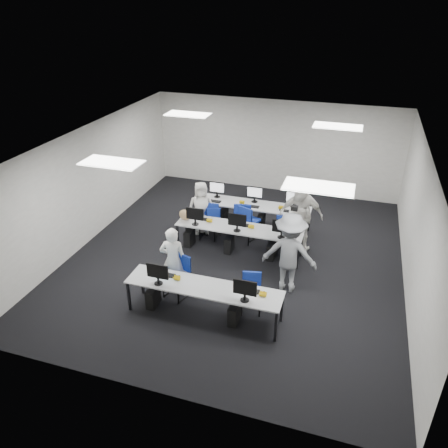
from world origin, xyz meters
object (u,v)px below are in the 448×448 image
(desk_mid, at_px, (239,229))
(chair_7, at_px, (285,234))
(chair_0, at_px, (178,284))
(chair_3, at_px, (241,230))
(student_1, at_px, (297,220))
(student_2, at_px, (201,208))
(chair_2, at_px, (209,227))
(photographer, at_px, (290,253))
(desk_front, at_px, (204,289))
(student_3, at_px, (301,215))
(chair_1, at_px, (251,299))
(chair_6, at_px, (249,227))
(chair_5, at_px, (214,224))
(student_0, at_px, (173,260))
(chair_4, at_px, (287,241))

(desk_mid, xyz_separation_m, chair_7, (1.04, 0.85, -0.41))
(chair_0, bearing_deg, chair_3, 92.66)
(student_1, bearing_deg, chair_7, -31.47)
(desk_mid, distance_m, chair_7, 1.41)
(student_2, bearing_deg, chair_3, -30.77)
(chair_2, xyz_separation_m, photographer, (2.44, -1.71, 0.65))
(desk_front, bearing_deg, student_3, 66.93)
(desk_mid, relative_size, chair_1, 3.83)
(chair_0, height_order, chair_2, chair_0)
(desk_mid, height_order, chair_7, chair_7)
(chair_6, xyz_separation_m, student_1, (1.30, -0.22, 0.52))
(chair_6, bearing_deg, chair_5, -155.76)
(student_1, height_order, student_2, student_1)
(desk_mid, xyz_separation_m, chair_3, (-0.11, 0.62, -0.37))
(student_0, relative_size, student_3, 0.84)
(chair_6, height_order, chair_7, chair_6)
(chair_1, relative_size, student_1, 0.51)
(desk_mid, height_order, photographer, photographer)
(chair_7, bearing_deg, chair_4, -60.98)
(student_0, relative_size, photographer, 0.84)
(chair_0, height_order, chair_5, chair_0)
(chair_1, xyz_separation_m, chair_4, (0.28, 2.59, 0.03))
(chair_2, height_order, student_1, student_1)
(desk_mid, relative_size, student_1, 1.96)
(chair_6, bearing_deg, desk_mid, -71.30)
(chair_3, bearing_deg, student_2, 163.84)
(chair_7, xyz_separation_m, student_0, (-1.97, -2.83, 0.52))
(chair_2, bearing_deg, chair_1, -59.72)
(photographer, bearing_deg, chair_5, -38.95)
(student_3, bearing_deg, chair_3, -179.57)
(chair_1, xyz_separation_m, chair_6, (-0.84, 3.01, 0.04))
(chair_6, distance_m, chair_7, 1.01)
(desk_mid, bearing_deg, photographer, -38.50)
(student_0, distance_m, student_2, 2.74)
(chair_1, relative_size, chair_6, 0.88)
(chair_1, height_order, chair_4, chair_4)
(chair_2, bearing_deg, student_1, -1.53)
(desk_front, relative_size, chair_3, 3.30)
(desk_mid, bearing_deg, desk_front, -90.00)
(desk_front, xyz_separation_m, student_3, (1.42, 3.33, 0.25))
(desk_front, height_order, chair_3, chair_3)
(chair_3, bearing_deg, chair_0, -114.01)
(chair_1, distance_m, chair_6, 3.12)
(desk_front, height_order, student_1, student_1)
(chair_5, xyz_separation_m, student_3, (2.37, -0.10, 0.67))
(chair_7, relative_size, student_0, 0.54)
(chair_2, distance_m, photographer, 3.05)
(chair_3, relative_size, student_1, 0.59)
(desk_mid, distance_m, student_0, 2.18)
(desk_front, xyz_separation_m, student_1, (1.33, 3.26, 0.14))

